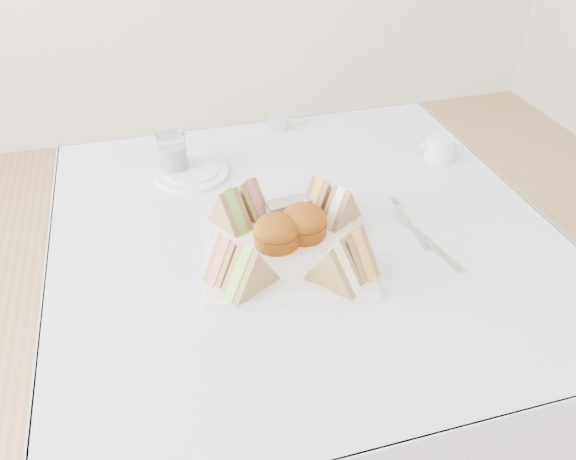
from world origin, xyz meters
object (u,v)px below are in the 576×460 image
object	(u,v)px
serving_plate	(288,248)
water_glass	(173,153)
creamer_jug	(439,148)
table	(301,349)

from	to	relation	value
serving_plate	water_glass	world-z (taller)	water_glass
serving_plate	creamer_jug	world-z (taller)	creamer_jug
serving_plate	water_glass	distance (m)	0.41
water_glass	creamer_jug	bearing A→B (deg)	-10.18
table	serving_plate	size ratio (longest dim) A/B	2.91
water_glass	creamer_jug	xyz separation A→B (m)	(0.64, -0.11, -0.02)
serving_plate	creamer_jug	size ratio (longest dim) A/B	4.55
table	serving_plate	distance (m)	0.39
table	water_glass	distance (m)	0.57
creamer_jug	water_glass	bearing A→B (deg)	174.13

